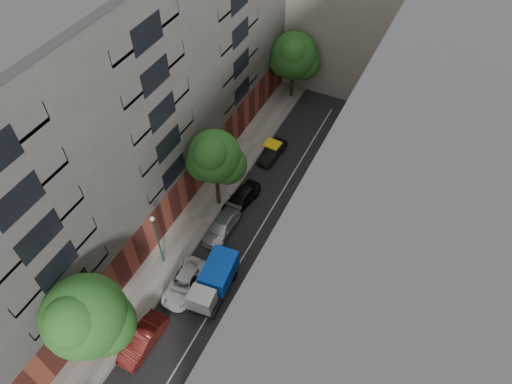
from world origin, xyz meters
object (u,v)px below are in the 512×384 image
Objects in this scene: tarp_truck at (215,280)px; tree_near at (86,319)px; car_right_3 at (300,238)px; lamp_post at (157,235)px; car_right_2 at (274,275)px; car_left_5 at (272,152)px; car_right_1 at (219,368)px; tree_mid at (215,159)px; car_left_4 at (241,197)px; car_left_1 at (143,340)px; pedestrian at (318,228)px; car_left_3 at (222,227)px; tree_far at (294,57)px; car_left_2 at (184,283)px.

tarp_truck is 0.60× the size of tree_near.
lamp_post is at bearing -150.40° from car_right_3.
tree_near reaches higher than car_right_2.
car_right_1 is at bearing -70.96° from car_left_5.
tree_mid reaches higher than car_right_3.
car_left_4 is at bearing 135.71° from car_right_2.
car_right_1 is 8.21m from car_right_2.
car_right_3 is at bearing 64.10° from car_left_1.
tree_near is at bearing 74.62° from pedestrian.
car_left_5 is (0.00, 10.29, -0.01)m from car_left_3.
pedestrian is (9.28, 16.25, -4.79)m from tree_near.
tree_far is (-4.27, 25.18, 3.83)m from tarp_truck.
tree_near is at bearing -151.72° from car_right_1.
tree_mid is at bearing 97.27° from car_left_1.
tarp_truck is 1.10× the size of car_left_2.
car_left_1 is at bearing -164.28° from car_right_1.
pedestrian is (9.50, -16.93, -4.03)m from tree_far.
tree_far is (-0.37, 17.55, -0.64)m from tree_mid.
tarp_truck is 1.14× the size of car_left_3.
tree_far is at bearing 95.74° from car_left_3.
lamp_post is (-5.00, 0.30, 2.44)m from tarp_truck.
car_left_5 is (0.20, 21.49, -0.07)m from car_left_1.
car_left_5 is at bearing 89.84° from car_left_3.
tree_far reaches higher than pedestrian.
car_left_2 reaches higher than car_left_5.
car_left_1 is at bearing -124.03° from car_right_2.
tarp_truck is 2.80× the size of pedestrian.
car_left_5 is (0.00, 16.33, -0.01)m from car_left_2.
car_left_1 is at bearing -83.73° from tree_mid.
tarp_truck is 9.67m from tree_mid.
car_left_3 is at bearing 90.00° from car_left_1.
tree_near is at bearing -89.63° from tree_far.
car_right_1 is 31.95m from tree_far.
car_left_1 reaches higher than car_left_3.
car_left_5 is (0.00, 6.69, -0.09)m from car_left_4.
car_right_1 is (5.80, 0.60, -0.05)m from car_left_1.
car_right_1 is 0.55× the size of tree_mid.
car_left_3 is 3.60m from car_left_4.
car_left_1 is 1.00× the size of car_left_4.
car_right_1 is (3.40, -5.51, -0.62)m from tarp_truck.
car_right_2 is at bearing -70.35° from tree_far.
tree_near reaches higher than car_right_3.
pedestrian is (1.02, 1.36, 0.42)m from car_right_3.
car_left_4 reaches higher than car_left_2.
car_left_3 is 1.00× the size of car_right_1.
lamp_post is at bearing 96.42° from tree_near.
car_right_3 is at bearing 35.63° from lamp_post.
car_left_5 is 0.69× the size of lamp_post.
tree_mid reaches higher than car_left_1.
car_right_1 is at bearing -59.76° from car_left_4.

